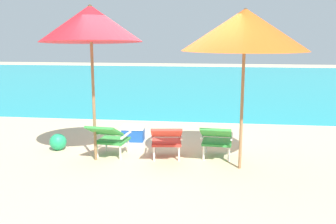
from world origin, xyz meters
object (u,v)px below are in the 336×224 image
at_px(lounge_chair_center, 166,138).
at_px(lounge_chair_right, 217,138).
at_px(beach_ball, 58,142).
at_px(beach_umbrella_left, 91,24).
at_px(beach_umbrella_right, 245,30).
at_px(cooler_box, 133,133).
at_px(lounge_chair_left, 109,136).

distance_m(lounge_chair_center, lounge_chair_right, 0.88).
xyz_separation_m(lounge_chair_center, beach_ball, (-2.16, 0.34, -0.24)).
bearing_deg(beach_umbrella_left, lounge_chair_right, 7.06).
relative_size(beach_umbrella_left, beach_umbrella_right, 0.97).
relative_size(lounge_chair_right, cooler_box, 1.87).
relative_size(beach_ball, cooler_box, 0.66).
distance_m(lounge_chair_left, cooler_box, 1.21).
xyz_separation_m(lounge_chair_center, beach_umbrella_left, (-1.25, -0.14, 1.96)).
relative_size(lounge_chair_center, beach_umbrella_right, 0.34).
distance_m(lounge_chair_center, beach_umbrella_left, 2.33).
bearing_deg(beach_umbrella_right, beach_umbrella_left, 177.18).
bearing_deg(beach_umbrella_left, beach_ball, 151.91).
bearing_deg(lounge_chair_right, beach_umbrella_left, -172.94).
height_order(lounge_chair_left, cooler_box, lounge_chair_left).
distance_m(lounge_chair_center, beach_umbrella_right, 2.26).
relative_size(lounge_chair_left, beach_ball, 2.88).
bearing_deg(beach_ball, lounge_chair_center, -9.02).
height_order(lounge_chair_right, beach_umbrella_right, beach_umbrella_right).
bearing_deg(cooler_box, beach_umbrella_right, -33.99).
height_order(beach_umbrella_left, beach_ball, beach_umbrella_left).
xyz_separation_m(lounge_chair_right, beach_ball, (-3.03, 0.22, -0.24)).
height_order(beach_umbrella_right, cooler_box, beach_umbrella_right).
bearing_deg(lounge_chair_center, beach_umbrella_left, -173.55).
relative_size(lounge_chair_right, beach_umbrella_right, 0.32).
bearing_deg(cooler_box, beach_ball, -147.45).
xyz_separation_m(lounge_chair_left, cooler_box, (0.17, 1.18, -0.24)).
bearing_deg(cooler_box, lounge_chair_left, -98.43).
distance_m(beach_umbrella_right, beach_ball, 4.06).
height_order(lounge_chair_left, lounge_chair_right, same).
distance_m(lounge_chair_left, beach_umbrella_left, 1.98).
bearing_deg(lounge_chair_center, lounge_chair_right, 7.94).
bearing_deg(lounge_chair_left, cooler_box, 81.57).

